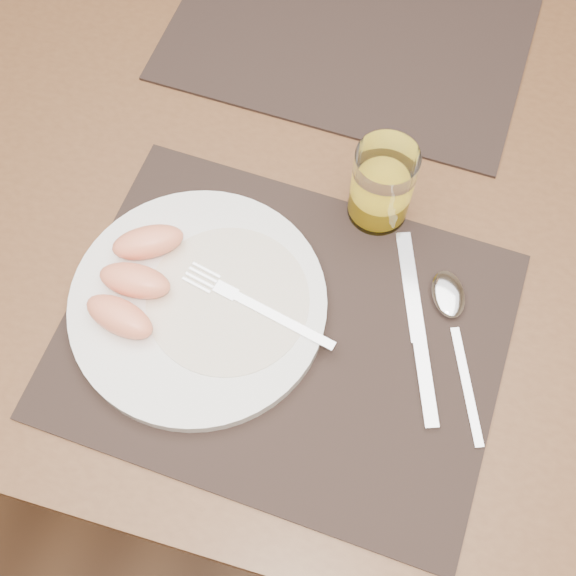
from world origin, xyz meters
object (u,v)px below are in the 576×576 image
at_px(placemat_near, 283,334).
at_px(table, 321,201).
at_px(juice_glass, 382,188).
at_px(placemat_far, 353,23).
at_px(plate, 198,304).
at_px(fork, 246,301).
at_px(knife, 419,342).
at_px(spoon, 451,307).

bearing_deg(placemat_near, table, 93.93).
distance_m(table, juice_glass, 0.16).
distance_m(placemat_far, plate, 0.44).
bearing_deg(placemat_far, juice_glass, -70.72).
relative_size(fork, juice_glass, 1.70).
distance_m(placemat_near, juice_glass, 0.19).
xyz_separation_m(placemat_near, knife, (0.14, 0.03, 0.00)).
height_order(plate, spoon, plate).
bearing_deg(juice_glass, spoon, -43.88).
bearing_deg(juice_glass, plate, -132.37).
xyz_separation_m(table, spoon, (0.18, -0.15, 0.09)).
bearing_deg(placemat_near, juice_glass, 70.91).
xyz_separation_m(placemat_far, fork, (-0.01, -0.42, 0.02)).
distance_m(placemat_far, fork, 0.42).
bearing_deg(plate, knife, 5.98).
relative_size(placemat_near, plate, 1.67).
bearing_deg(placemat_near, knife, 11.57).
bearing_deg(knife, fork, -176.31).
relative_size(table, placemat_far, 3.11).
bearing_deg(table, fork, -98.40).
bearing_deg(placemat_near, plate, 177.63).
bearing_deg(fork, plate, -165.66).
bearing_deg(spoon, fork, -164.28).
distance_m(table, placemat_near, 0.24).
height_order(spoon, juice_glass, juice_glass).
bearing_deg(juice_glass, table, 147.58).
bearing_deg(placemat_near, spoon, 24.78).
bearing_deg(placemat_far, knife, -67.39).
xyz_separation_m(knife, juice_glass, (-0.08, 0.14, 0.04)).
distance_m(placemat_near, knife, 0.14).
xyz_separation_m(table, knife, (0.15, -0.19, 0.09)).
bearing_deg(plate, spoon, 15.45).
bearing_deg(placemat_far, spoon, -61.86).
bearing_deg(placemat_far, plate, -97.86).
height_order(table, knife, knife).
bearing_deg(spoon, placemat_near, -155.22).
relative_size(placemat_near, spoon, 2.42).
xyz_separation_m(table, juice_glass, (0.07, -0.05, 0.13)).
bearing_deg(fork, placemat_far, 88.47).
bearing_deg(juice_glass, placemat_near, -109.09).
distance_m(placemat_near, fork, 0.05).
height_order(table, plate, plate).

